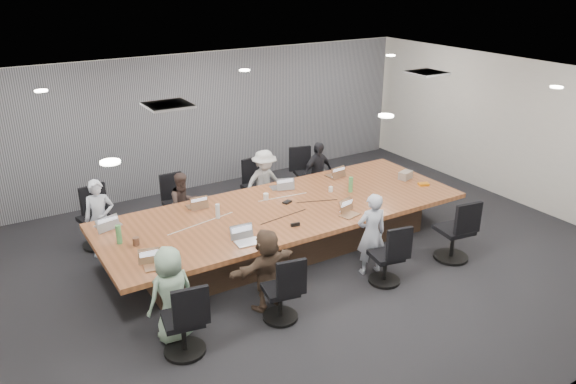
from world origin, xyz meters
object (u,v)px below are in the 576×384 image
chair_6 (385,260)px  laptop_5 (248,242)px  conference_table (285,226)px  chair_1 (177,208)px  canvas_bag (405,175)px  bottle_green_right (351,185)px  person_0 (100,219)px  person_6 (371,234)px  chair_4 (183,325)px  chair_7 (453,234)px  chair_5 (280,295)px  person_1 (184,205)px  laptop_1 (196,206)px  bottle_clear (218,211)px  laptop_2 (279,187)px  person_4 (171,294)px  laptop_6 (349,215)px  bottle_green_left (119,234)px  snack_packet (424,184)px  laptop_0 (108,225)px  laptop_3 (334,175)px  laptop_4 (155,267)px  person_5 (267,269)px  chair_0 (96,224)px  chair_3 (308,177)px  mug_brown (136,241)px  person_2 (264,184)px  stapler (295,225)px  chair_2 (256,191)px

chair_6 → laptop_5: (-1.80, 0.90, 0.38)m
conference_table → chair_1: chair_1 is taller
conference_table → canvas_bag: bearing=-0.3°
conference_table → bottle_green_right: bottle_green_right is taller
person_0 → person_6: size_ratio=0.99×
chair_4 → chair_7: bearing=9.6°
laptop_5 → person_6: (1.80, -0.55, -0.10)m
chair_1 → chair_5: size_ratio=1.00×
conference_table → chair_6: (0.71, -1.70, -0.03)m
chair_6 → person_1: bearing=133.1°
laptop_1 → bottle_clear: (0.12, -0.60, 0.11)m
chair_7 → bottle_green_right: bottle_green_right is taller
laptop_1 → laptop_2: bearing=-177.2°
laptop_1 → person_4: size_ratio=0.23×
person_6 → laptop_6: person_6 is taller
chair_6 → bottle_green_left: (-3.36, 1.84, 0.51)m
laptop_1 → snack_packet: (3.87, -1.23, 0.01)m
laptop_2 → snack_packet: 2.59m
chair_7 → laptop_0: 5.37m
laptop_3 → laptop_4: size_ratio=1.10×
person_5 → chair_0: bearing=-73.7°
laptop_4 → bottle_green_left: bottle_green_left is taller
chair_1 → chair_3: chair_3 is taller
chair_0 → chair_4: size_ratio=1.04×
laptop_3 → bottle_green_left: bottle_green_left is taller
laptop_6 → bottle_clear: bottle_clear is taller
laptop_5 → person_6: person_6 is taller
chair_5 → laptop_4: 1.67m
laptop_0 → mug_brown: size_ratio=3.04×
person_6 → bottle_clear: size_ratio=5.56×
person_1 → laptop_5: 2.16m
chair_4 → laptop_6: chair_4 is taller
canvas_bag → laptop_6: bearing=-157.3°
laptop_5 → laptop_6: (1.80, 0.00, 0.00)m
chair_7 → laptop_2: 3.06m
bottle_green_left → person_4: bearing=-82.4°
laptop_3 → laptop_6: bearing=55.5°
laptop_0 → person_2: 3.06m
chair_7 → chair_5: bearing=-171.4°
chair_1 → canvas_bag: 4.20m
chair_5 → stapler: stapler is taller
chair_7 → person_6: size_ratio=0.66×
chair_4 → bottle_clear: 2.37m
chair_6 → laptop_6: bearing=100.8°
person_1 → laptop_1: bearing=-97.5°
person_1 → bottle_green_right: person_1 is taller
chair_2 → bottle_clear: 2.16m
person_2 → snack_packet: 2.89m
laptop_1 → person_4: (-1.23, -2.15, -0.11)m
chair_7 → canvas_bag: canvas_bag is taller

